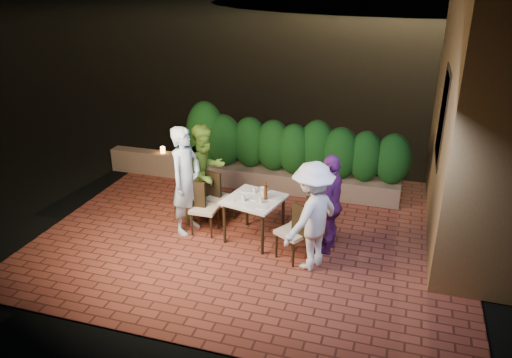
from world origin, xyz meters
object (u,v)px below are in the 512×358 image
at_px(chair_left_front, 205,208).
at_px(diner_blue, 186,181).
at_px(diner_purple, 330,204).
at_px(chair_right_back, 306,221).
at_px(beer_bottle, 266,191).
at_px(dining_table, 254,219).
at_px(bowl, 262,190).
at_px(chair_right_front, 293,231).
at_px(chair_left_back, 220,198).
at_px(diner_white, 312,216).
at_px(diner_green, 205,172).
at_px(parapet_lamp, 163,150).

distance_m(chair_left_front, diner_blue, 0.56).
bearing_deg(diner_purple, chair_right_back, -90.92).
distance_m(beer_bottle, diner_blue, 1.37).
xyz_separation_m(dining_table, bowl, (0.04, 0.32, 0.40)).
bearing_deg(diner_purple, dining_table, -81.31).
xyz_separation_m(bowl, chair_right_front, (0.71, -0.72, -0.29)).
bearing_deg(chair_left_back, diner_white, -12.70).
bearing_deg(diner_blue, chair_right_back, -75.95).
bearing_deg(bowl, diner_white, -40.10).
xyz_separation_m(chair_right_back, diner_purple, (0.37, -0.05, 0.38)).
xyz_separation_m(chair_right_front, diner_green, (-1.84, 0.95, 0.39)).
height_order(chair_left_front, chair_right_front, chair_right_front).
relative_size(dining_table, chair_left_back, 0.93).
xyz_separation_m(beer_bottle, parapet_lamp, (-2.91, 2.08, -0.33)).
bearing_deg(diner_purple, chair_left_back, -94.22).
bearing_deg(diner_green, chair_left_front, -130.50).
xyz_separation_m(beer_bottle, diner_purple, (1.04, 0.01, -0.09)).
distance_m(bowl, chair_right_front, 1.05).
distance_m(diner_blue, parapet_lamp, 2.67).
bearing_deg(parapet_lamp, diner_purple, -27.68).
bearing_deg(diner_green, beer_bottle, -83.51).
relative_size(dining_table, parapet_lamp, 6.12).
height_order(diner_white, parapet_lamp, diner_white).
distance_m(chair_left_back, diner_white, 2.09).
relative_size(beer_bottle, diner_blue, 0.16).
bearing_deg(beer_bottle, parapet_lamp, 144.38).
relative_size(bowl, diner_green, 0.10).
distance_m(dining_table, chair_right_front, 0.86).
bearing_deg(diner_blue, diner_green, 1.18).
bearing_deg(chair_right_front, chair_left_front, 17.91).
bearing_deg(chair_right_front, diner_blue, 20.60).
bearing_deg(chair_left_back, chair_left_front, -87.94).
distance_m(chair_right_back, diner_white, 0.76).
relative_size(chair_right_back, diner_white, 0.51).
distance_m(chair_left_front, diner_purple, 2.13).
distance_m(chair_left_front, chair_right_back, 1.73).
distance_m(diner_white, diner_purple, 0.59).
relative_size(beer_bottle, bowl, 1.87).
xyz_separation_m(chair_left_front, diner_purple, (2.10, 0.05, 0.35)).
bearing_deg(diner_blue, chair_left_front, -75.03).
bearing_deg(diner_white, bowl, -102.46).
xyz_separation_m(dining_table, diner_blue, (-1.18, -0.04, 0.56)).
height_order(chair_right_front, parapet_lamp, chair_right_front).
bearing_deg(diner_purple, diner_white, -10.17).
bearing_deg(bowl, chair_left_back, 172.21).
distance_m(chair_right_front, diner_purple, 0.72).
distance_m(diner_blue, diner_purple, 2.41).
bearing_deg(diner_blue, diner_purple, -77.75).
xyz_separation_m(chair_left_front, diner_blue, (-0.31, -0.02, 0.47)).
distance_m(bowl, chair_right_back, 0.92).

